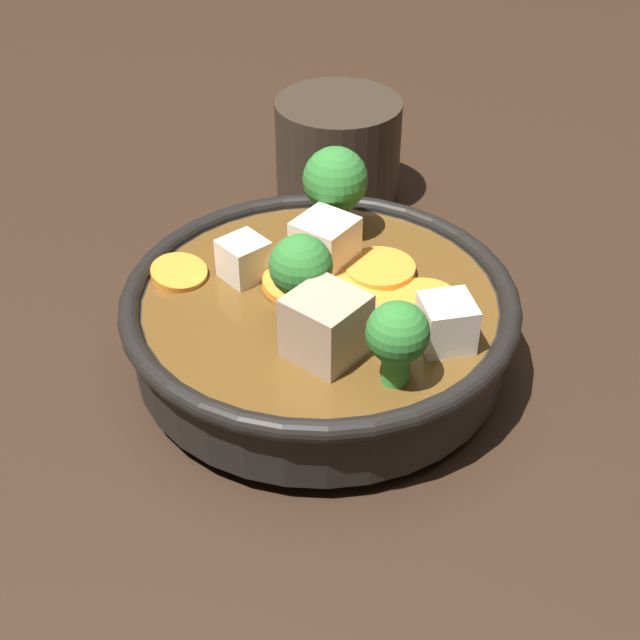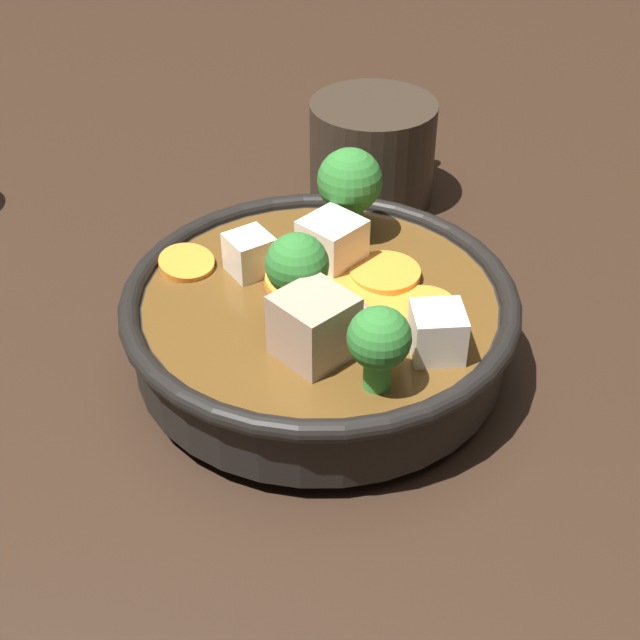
{
  "view_description": "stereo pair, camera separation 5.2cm",
  "coord_description": "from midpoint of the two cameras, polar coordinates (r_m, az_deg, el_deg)",
  "views": [
    {
      "loc": [
        -0.35,
        -0.22,
        0.35
      ],
      "look_at": [
        0.0,
        0.0,
        0.03
      ],
      "focal_mm": 50.0,
      "sensor_mm": 36.0,
      "label": 1
    },
    {
      "loc": [
        -0.32,
        -0.26,
        0.35
      ],
      "look_at": [
        0.0,
        0.0,
        0.03
      ],
      "focal_mm": 50.0,
      "sensor_mm": 36.0,
      "label": 2
    }
  ],
  "objects": [
    {
      "name": "ground_plane",
      "position": [
        0.54,
        -2.75,
        -2.99
      ],
      "size": [
        3.0,
        3.0,
        0.0
      ],
      "primitive_type": "plane",
      "color": "black"
    },
    {
      "name": "stirfry_bowl",
      "position": [
        0.52,
        -2.78,
        0.23
      ],
      "size": [
        0.23,
        0.23,
        0.11
      ],
      "color": "black",
      "rests_on": "ground_plane"
    },
    {
      "name": "dark_mug",
      "position": [
        0.69,
        -0.96,
        10.8
      ],
      "size": [
        0.12,
        0.1,
        0.08
      ],
      "color": "#33281E",
      "rests_on": "ground_plane"
    }
  ]
}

